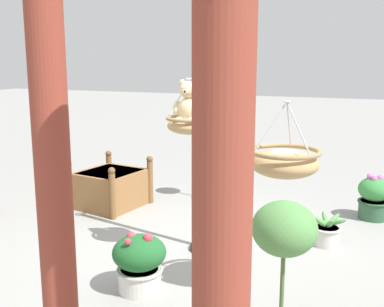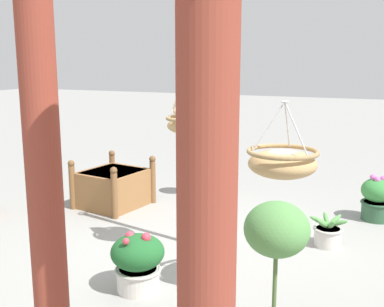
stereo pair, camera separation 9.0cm
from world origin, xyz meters
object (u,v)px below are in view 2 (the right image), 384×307
(display_pole_central, at_px, (212,173))
(teddy_bear, at_px, (188,105))
(potted_plant_flowering_red, at_px, (138,261))
(potted_plant_tall_leafy, at_px, (214,151))
(potted_plant_fern_front, at_px, (275,290))
(hanging_basket_left_high, at_px, (282,162))
(greenhouse_pillar_far_back, at_px, (207,259))
(hanging_basket_with_teddy, at_px, (189,124))
(potted_plant_bushy_green, at_px, (328,233))
(wooden_planter_box, at_px, (113,187))
(greenhouse_pillar_left, at_px, (44,183))
(potted_plant_trailing_ivy, at_px, (377,198))

(display_pole_central, height_order, teddy_bear, display_pole_central)
(potted_plant_flowering_red, bearing_deg, potted_plant_tall_leafy, -83.18)
(display_pole_central, relative_size, potted_plant_fern_front, 2.12)
(hanging_basket_left_high, height_order, greenhouse_pillar_far_back, greenhouse_pillar_far_back)
(hanging_basket_with_teddy, relative_size, potted_plant_fern_front, 0.43)
(hanging_basket_with_teddy, distance_m, potted_plant_tall_leafy, 2.10)
(potted_plant_bushy_green, bearing_deg, teddy_bear, 33.77)
(greenhouse_pillar_far_back, distance_m, potted_plant_bushy_green, 3.57)
(display_pole_central, bearing_deg, wooden_planter_box, -27.25)
(wooden_planter_box, bearing_deg, greenhouse_pillar_left, 117.91)
(wooden_planter_box, bearing_deg, display_pole_central, 152.75)
(hanging_basket_with_teddy, relative_size, teddy_bear, 1.26)
(display_pole_central, height_order, potted_plant_fern_front, display_pole_central)
(greenhouse_pillar_far_back, relative_size, potted_plant_tall_leafy, 2.22)
(hanging_basket_with_teddy, distance_m, greenhouse_pillar_far_back, 2.85)
(greenhouse_pillar_far_back, relative_size, potted_plant_flowering_red, 4.77)
(hanging_basket_left_high, distance_m, potted_plant_fern_front, 1.31)
(greenhouse_pillar_left, relative_size, potted_plant_flowering_red, 5.41)
(hanging_basket_with_teddy, bearing_deg, hanging_basket_left_high, 151.42)
(potted_plant_flowering_red, relative_size, potted_plant_tall_leafy, 0.46)
(potted_plant_bushy_green, bearing_deg, hanging_basket_with_teddy, 33.09)
(greenhouse_pillar_left, bearing_deg, greenhouse_pillar_far_back, 169.79)
(teddy_bear, relative_size, potted_plant_fern_front, 0.34)
(display_pole_central, height_order, potted_plant_bushy_green, display_pole_central)
(display_pole_central, distance_m, hanging_basket_left_high, 1.25)
(greenhouse_pillar_left, xyz_separation_m, greenhouse_pillar_far_back, (-0.88, 0.16, -0.17))
(teddy_bear, height_order, greenhouse_pillar_far_back, greenhouse_pillar_far_back)
(hanging_basket_with_teddy, bearing_deg, greenhouse_pillar_far_back, 114.59)
(teddy_bear, distance_m, potted_plant_flowering_red, 1.50)
(display_pole_central, relative_size, hanging_basket_with_teddy, 4.88)
(hanging_basket_left_high, bearing_deg, greenhouse_pillar_left, 68.70)
(potted_plant_flowering_red, bearing_deg, display_pole_central, -103.87)
(potted_plant_tall_leafy, distance_m, potted_plant_trailing_ivy, 2.18)
(potted_plant_flowering_red, bearing_deg, greenhouse_pillar_far_back, 126.53)
(teddy_bear, height_order, potted_plant_bushy_green, teddy_bear)
(hanging_basket_left_high, height_order, potted_plant_fern_front, hanging_basket_left_high)
(teddy_bear, relative_size, potted_plant_tall_leafy, 0.37)
(greenhouse_pillar_far_back, xyz_separation_m, potted_plant_tall_leafy, (1.63, -4.53, -0.53))
(teddy_bear, relative_size, greenhouse_pillar_far_back, 0.17)
(teddy_bear, xyz_separation_m, potted_plant_tall_leafy, (0.45, -1.96, -0.83))
(potted_plant_fern_front, relative_size, potted_plant_bushy_green, 3.00)
(potted_plant_bushy_green, bearing_deg, potted_plant_flowering_red, 50.27)
(display_pole_central, relative_size, hanging_basket_left_high, 4.34)
(potted_plant_tall_leafy, bearing_deg, potted_plant_bushy_green, 146.41)
(potted_plant_flowering_red, bearing_deg, potted_plant_trailing_ivy, -123.42)
(hanging_basket_with_teddy, height_order, teddy_bear, hanging_basket_with_teddy)
(potted_plant_fern_front, bearing_deg, hanging_basket_with_teddy, -54.38)
(potted_plant_fern_front, xyz_separation_m, potted_plant_trailing_ivy, (-0.42, -3.68, -0.45))
(display_pole_central, bearing_deg, potted_plant_fern_front, 118.97)
(hanging_basket_with_teddy, relative_size, hanging_basket_left_high, 0.89)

